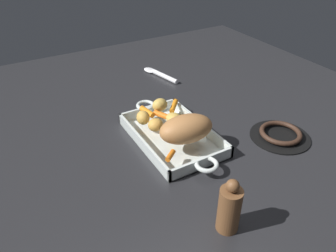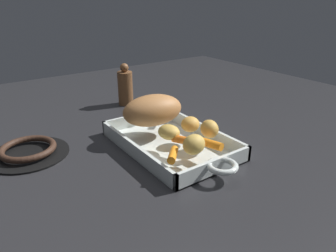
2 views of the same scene
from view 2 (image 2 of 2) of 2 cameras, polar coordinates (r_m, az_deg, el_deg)
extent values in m
plane|color=#232326|center=(0.78, 0.40, -3.78)|extent=(1.77, 1.77, 0.00)
cube|color=silver|center=(0.78, 0.40, -3.57)|extent=(0.33, 0.21, 0.01)
cube|color=silver|center=(0.72, -6.22, -4.55)|extent=(0.33, 0.01, 0.04)
cube|color=silver|center=(0.83, 6.16, -0.76)|extent=(0.33, 0.01, 0.04)
cube|color=silver|center=(0.89, -5.62, 1.13)|extent=(0.01, 0.21, 0.04)
cube|color=silver|center=(0.66, 8.64, -7.45)|extent=(0.01, 0.21, 0.04)
torus|color=silver|center=(0.91, -6.28, 2.23)|extent=(0.07, 0.07, 0.01)
torus|color=silver|center=(0.64, 9.93, -7.22)|extent=(0.07, 0.07, 0.01)
ellipsoid|color=#AE7340|center=(0.80, -2.82, 2.91)|extent=(0.11, 0.17, 0.08)
cylinder|color=orange|center=(0.64, 0.91, -5.28)|extent=(0.06, 0.06, 0.02)
cylinder|color=orange|center=(0.69, 7.82, -3.28)|extent=(0.06, 0.03, 0.02)
cylinder|color=orange|center=(0.88, -0.10, 2.79)|extent=(0.04, 0.04, 0.02)
cylinder|color=orange|center=(0.70, 3.30, -2.71)|extent=(0.07, 0.05, 0.02)
ellipsoid|color=gold|center=(0.72, 0.16, -1.13)|extent=(0.06, 0.06, 0.03)
ellipsoid|color=gold|center=(0.74, 7.61, -0.52)|extent=(0.06, 0.05, 0.04)
ellipsoid|color=gold|center=(0.66, 4.78, -3.39)|extent=(0.05, 0.06, 0.04)
ellipsoid|color=gold|center=(0.76, 4.11, 0.31)|extent=(0.06, 0.06, 0.04)
cylinder|color=black|center=(0.81, -24.22, -4.55)|extent=(0.18, 0.18, 0.01)
torus|color=#382319|center=(0.80, -24.36, -3.79)|extent=(0.13, 0.13, 0.02)
cylinder|color=brown|center=(1.07, -7.83, 6.87)|extent=(0.05, 0.05, 0.11)
sphere|color=brown|center=(1.05, -8.04, 10.56)|extent=(0.03, 0.03, 0.03)
camera|label=1|loc=(1.53, -2.61, 32.16)|focal=34.80mm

